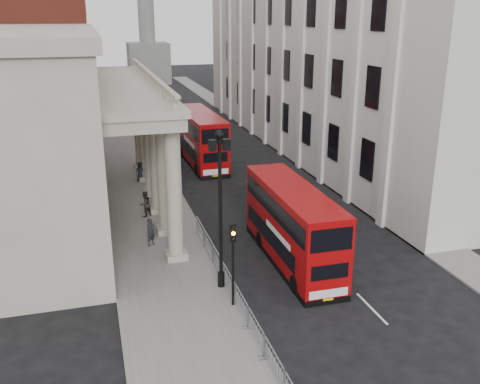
{
  "coord_description": "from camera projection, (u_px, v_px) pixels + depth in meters",
  "views": [
    {
      "loc": [
        -6.47,
        -20.34,
        13.75
      ],
      "look_at": [
        2.13,
        10.03,
        3.13
      ],
      "focal_mm": 40.0,
      "sensor_mm": 36.0,
      "label": 1
    }
  ],
  "objects": [
    {
      "name": "bus_far",
      "position": [
        201.0,
        137.0,
        50.62
      ],
      "size": [
        2.96,
        11.32,
        4.87
      ],
      "rotation": [
        0.0,
        0.0,
        0.02
      ],
      "color": "#960608",
      "rests_on": "ground"
    },
    {
      "name": "pedestrian_c",
      "position": [
        140.0,
        172.0,
        45.22
      ],
      "size": [
        0.92,
        0.7,
        1.69
      ],
      "primitive_type": "imported",
      "rotation": [
        0.0,
        0.0,
        6.5
      ],
      "color": "black",
      "rests_on": "sidewalk_west"
    },
    {
      "name": "sidewalk_east",
      "position": [
        293.0,
        152.0,
        55.43
      ],
      "size": [
        3.0,
        140.0,
        0.12
      ],
      "primitive_type": "cube",
      "color": "slate",
      "rests_on": "ground"
    },
    {
      "name": "ground",
      "position": [
        255.0,
        327.0,
        24.61
      ],
      "size": [
        260.0,
        260.0,
        0.0
      ],
      "primitive_type": "plane",
      "color": "black",
      "rests_on": "ground"
    },
    {
      "name": "portico_building",
      "position": [
        30.0,
        132.0,
        36.39
      ],
      "size": [
        9.0,
        28.0,
        12.0
      ],
      "primitive_type": "cube",
      "color": "gray",
      "rests_on": "ground"
    },
    {
      "name": "pedestrian_a",
      "position": [
        151.0,
        232.0,
        32.72
      ],
      "size": [
        0.76,
        0.71,
        1.75
      ],
      "primitive_type": "imported",
      "rotation": [
        0.0,
        0.0,
        0.61
      ],
      "color": "black",
      "rests_on": "sidewalk_west"
    },
    {
      "name": "brick_building",
      "position": [
        47.0,
        37.0,
        62.15
      ],
      "size": [
        9.0,
        32.0,
        22.0
      ],
      "primitive_type": "cube",
      "color": "maroon",
      "rests_on": "ground"
    },
    {
      "name": "pedestrian_b",
      "position": [
        145.0,
        204.0,
        37.37
      ],
      "size": [
        1.13,
        1.08,
        1.84
      ],
      "primitive_type": "imported",
      "rotation": [
        0.0,
        0.0,
        3.73
      ],
      "color": "#292320",
      "rests_on": "sidewalk_west"
    },
    {
      "name": "kerb",
      "position": [
        162.0,
        161.0,
        51.93
      ],
      "size": [
        0.2,
        140.0,
        0.14
      ],
      "primitive_type": "cube",
      "color": "slate",
      "rests_on": "ground"
    },
    {
      "name": "monument_column",
      "position": [
        145.0,
        1.0,
        104.95
      ],
      "size": [
        8.0,
        8.0,
        54.2
      ],
      "color": "#60605E",
      "rests_on": "ground"
    },
    {
      "name": "traffic_light",
      "position": [
        233.0,
        249.0,
        25.29
      ],
      "size": [
        0.28,
        0.33,
        4.3
      ],
      "color": "black",
      "rests_on": "sidewalk_west"
    },
    {
      "name": "crowd_barriers",
      "position": [
        235.0,
        292.0,
        26.33
      ],
      "size": [
        0.5,
        18.75,
        1.1
      ],
      "color": "gray",
      "rests_on": "sidewalk_west"
    },
    {
      "name": "lamp_post_north",
      "position": [
        147.0,
        102.0,
        55.71
      ],
      "size": [
        1.05,
        0.44,
        8.32
      ],
      "color": "black",
      "rests_on": "sidewalk_west"
    },
    {
      "name": "lamp_post_mid",
      "position": [
        171.0,
        134.0,
        41.12
      ],
      "size": [
        1.05,
        0.44,
        8.32
      ],
      "color": "black",
      "rests_on": "sidewalk_west"
    },
    {
      "name": "east_building",
      "position": [
        313.0,
        26.0,
        53.93
      ],
      "size": [
        8.0,
        55.0,
        25.0
      ],
      "primitive_type": "cube",
      "color": "beige",
      "rests_on": "ground"
    },
    {
      "name": "bus_near",
      "position": [
        292.0,
        224.0,
        30.43
      ],
      "size": [
        2.58,
        10.35,
        4.46
      ],
      "rotation": [
        0.0,
        0.0,
        -0.01
      ],
      "color": "#A10709",
      "rests_on": "ground"
    },
    {
      "name": "sidewalk_west",
      "position": [
        132.0,
        163.0,
        51.17
      ],
      "size": [
        6.0,
        140.0,
        0.12
      ],
      "primitive_type": "cube",
      "color": "slate",
      "rests_on": "ground"
    },
    {
      "name": "lamp_post_south",
      "position": [
        220.0,
        200.0,
        26.53
      ],
      "size": [
        1.05,
        0.44,
        8.32
      ],
      "color": "black",
      "rests_on": "sidewalk_west"
    },
    {
      "name": "west_building_far",
      "position": [
        58.0,
        36.0,
        91.65
      ],
      "size": [
        9.0,
        30.0,
        20.0
      ],
      "primitive_type": "cube",
      "color": "gray",
      "rests_on": "ground"
    }
  ]
}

